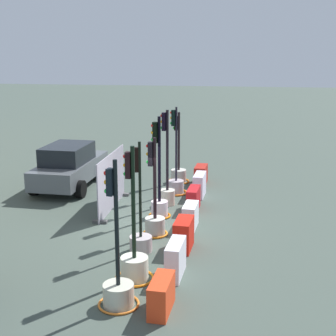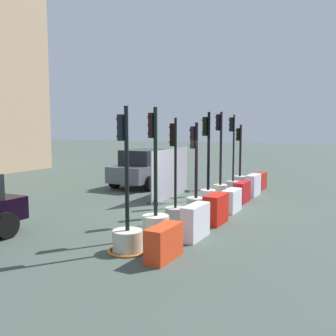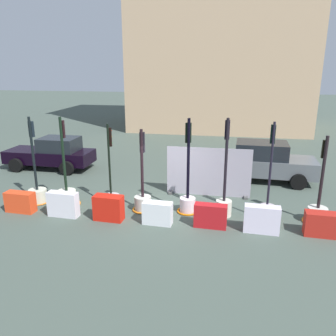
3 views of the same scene
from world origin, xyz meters
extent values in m
plane|color=#435047|center=(0.00, 0.00, 0.00)|extent=(120.00, 120.00, 0.00)
cylinder|color=beige|center=(-5.18, -0.16, 0.26)|extent=(0.71, 0.71, 0.52)
cylinder|color=black|center=(-5.18, -0.16, 1.97)|extent=(0.10, 0.10, 2.91)
cube|color=black|center=(-5.20, -0.05, 2.93)|extent=(0.19, 0.16, 0.60)
sphere|color=red|center=(-5.21, 0.03, 3.13)|extent=(0.11, 0.11, 0.11)
sphere|color=orange|center=(-5.21, 0.03, 2.93)|extent=(0.11, 0.11, 0.11)
sphere|color=green|center=(-5.21, 0.03, 2.73)|extent=(0.11, 0.11, 0.11)
torus|color=orange|center=(-5.18, -0.16, 0.03)|extent=(0.96, 0.96, 0.05)
cylinder|color=silver|center=(-3.87, -0.24, 0.30)|extent=(0.71, 0.71, 0.60)
cylinder|color=black|center=(-3.87, -0.24, 2.03)|extent=(0.10, 0.10, 2.86)
cube|color=black|center=(-3.87, -0.13, 2.99)|extent=(0.15, 0.12, 0.65)
sphere|color=red|center=(-3.88, -0.05, 3.21)|extent=(0.09, 0.09, 0.09)
sphere|color=orange|center=(-3.88, -0.05, 2.99)|extent=(0.09, 0.09, 0.09)
sphere|color=green|center=(-3.88, -0.05, 2.77)|extent=(0.09, 0.09, 0.09)
torus|color=orange|center=(-3.87, -0.24, 0.03)|extent=(1.01, 1.01, 0.06)
cylinder|color=#B2A7A9|center=(-2.13, -0.03, 0.23)|extent=(0.65, 0.65, 0.45)
cylinder|color=black|center=(-2.13, -0.03, 1.84)|extent=(0.08, 0.08, 2.78)
cube|color=black|center=(-2.11, 0.08, 2.71)|extent=(0.17, 0.17, 0.70)
sphere|color=red|center=(-2.10, 0.16, 2.94)|extent=(0.09, 0.09, 0.09)
sphere|color=orange|center=(-2.10, 0.16, 2.71)|extent=(0.09, 0.09, 0.09)
sphere|color=green|center=(-2.10, 0.16, 2.48)|extent=(0.09, 0.09, 0.09)
cylinder|color=#B8B8AD|center=(-0.82, -0.21, 0.28)|extent=(0.63, 0.63, 0.55)
cylinder|color=black|center=(-0.82, -0.21, 1.83)|extent=(0.11, 0.11, 2.55)
cube|color=black|center=(-0.82, -0.09, 2.60)|extent=(0.17, 0.15, 0.74)
sphere|color=red|center=(-0.83, 0.00, 2.85)|extent=(0.10, 0.10, 0.10)
sphere|color=orange|center=(-0.83, 0.00, 2.60)|extent=(0.10, 0.10, 0.10)
sphere|color=green|center=(-0.83, 0.00, 2.36)|extent=(0.10, 0.10, 0.10)
torus|color=orange|center=(-0.82, -0.21, 0.04)|extent=(0.81, 0.81, 0.07)
cylinder|color=silver|center=(0.86, -0.06, 0.28)|extent=(0.58, 0.58, 0.56)
cylinder|color=black|center=(0.86, -0.06, 2.04)|extent=(0.11, 0.11, 2.95)
cube|color=black|center=(0.83, 0.06, 2.98)|extent=(0.21, 0.19, 0.71)
sphere|color=red|center=(0.80, 0.15, 3.21)|extent=(0.11, 0.11, 0.11)
sphere|color=orange|center=(0.80, 0.15, 2.98)|extent=(0.11, 0.11, 0.11)
sphere|color=green|center=(0.80, 0.15, 2.74)|extent=(0.11, 0.11, 0.11)
torus|color=orange|center=(0.86, -0.06, 0.04)|extent=(0.79, 0.79, 0.07)
cylinder|color=beige|center=(2.19, -0.13, 0.29)|extent=(0.57, 0.57, 0.58)
cylinder|color=black|center=(2.19, -0.13, 2.08)|extent=(0.10, 0.10, 2.99)
cube|color=black|center=(2.18, -0.01, 3.14)|extent=(0.17, 0.15, 0.66)
sphere|color=red|center=(2.17, 0.08, 3.36)|extent=(0.10, 0.10, 0.10)
sphere|color=orange|center=(2.17, 0.08, 3.14)|extent=(0.10, 0.10, 0.10)
sphere|color=green|center=(2.17, 0.08, 2.92)|extent=(0.10, 0.10, 0.10)
cylinder|color=#B5A7AE|center=(3.69, -0.25, 0.27)|extent=(0.62, 0.62, 0.54)
cylinder|color=black|center=(3.69, -0.25, 2.02)|extent=(0.08, 0.08, 2.97)
cube|color=black|center=(3.68, -0.14, 3.07)|extent=(0.17, 0.16, 0.63)
sphere|color=red|center=(3.68, -0.05, 3.28)|extent=(0.10, 0.10, 0.10)
sphere|color=orange|center=(3.68, -0.05, 3.07)|extent=(0.10, 0.10, 0.10)
sphere|color=green|center=(3.68, -0.05, 2.86)|extent=(0.10, 0.10, 0.10)
torus|color=orange|center=(3.69, -0.25, 0.04)|extent=(0.93, 0.93, 0.08)
cylinder|color=beige|center=(5.40, -0.12, 0.28)|extent=(0.67, 0.67, 0.55)
cylinder|color=black|center=(5.40, -0.12, 1.82)|extent=(0.11, 0.11, 2.52)
cube|color=black|center=(5.39, 0.00, 2.60)|extent=(0.18, 0.15, 0.61)
sphere|color=red|center=(5.38, 0.08, 2.80)|extent=(0.11, 0.11, 0.11)
sphere|color=orange|center=(5.38, 0.08, 2.60)|extent=(0.11, 0.11, 0.11)
sphere|color=green|center=(5.38, 0.08, 2.40)|extent=(0.11, 0.11, 0.11)
torus|color=orange|center=(5.40, -0.12, 0.03)|extent=(0.96, 0.96, 0.07)
cube|color=#E9401C|center=(-5.28, -1.17, 0.38)|extent=(1.11, 0.47, 0.77)
cube|color=silver|center=(-3.52, -1.24, 0.46)|extent=(1.13, 0.43, 0.91)
cube|color=red|center=(-1.79, -1.24, 0.45)|extent=(1.05, 0.52, 0.90)
cube|color=white|center=(-0.03, -1.24, 0.40)|extent=(1.03, 0.46, 0.79)
cube|color=red|center=(1.77, -1.15, 0.41)|extent=(1.11, 0.43, 0.81)
cube|color=silver|center=(3.44, -1.22, 0.46)|extent=(1.16, 0.45, 0.91)
cube|color=#B12118|center=(5.30, -1.11, 0.39)|extent=(1.06, 0.52, 0.79)
cube|color=#575C61|center=(3.98, 4.30, 0.73)|extent=(4.63, 2.01, 0.76)
cube|color=black|center=(3.77, 4.31, 1.48)|extent=(2.39, 1.71, 0.73)
cylinder|color=black|center=(2.53, 3.37, 0.35)|extent=(0.71, 0.30, 0.70)
cylinder|color=black|center=(2.60, 5.33, 0.35)|extent=(0.71, 0.30, 0.70)
cylinder|color=black|center=(5.36, 3.27, 0.35)|extent=(0.71, 0.30, 0.70)
cylinder|color=black|center=(5.43, 5.23, 0.35)|extent=(0.71, 0.30, 0.70)
cube|color=black|center=(-7.06, 4.23, 0.68)|extent=(4.57, 1.72, 0.65)
cube|color=black|center=(-6.44, 4.23, 1.35)|extent=(1.93, 1.50, 0.70)
cylinder|color=black|center=(-8.48, 3.35, 0.35)|extent=(0.71, 0.29, 0.71)
cylinder|color=black|center=(-8.46, 5.15, 0.35)|extent=(0.71, 0.29, 0.71)
cylinder|color=black|center=(-5.65, 3.32, 0.35)|extent=(0.71, 0.29, 0.71)
cylinder|color=black|center=(-5.64, 5.12, 0.35)|extent=(0.71, 0.29, 0.71)
cube|color=tan|center=(1.14, 19.43, 8.95)|extent=(14.60, 9.48, 17.90)
cube|color=#9E98A7|center=(1.48, 1.81, 1.03)|extent=(3.49, 0.04, 2.05)
cube|color=#4C4C4C|center=(-0.09, 1.81, 0.05)|extent=(0.16, 0.50, 0.10)
cube|color=#4C4C4C|center=(3.05, 1.81, 0.05)|extent=(0.16, 0.50, 0.10)
camera|label=1|loc=(-14.86, -2.82, 5.73)|focal=51.62mm
camera|label=2|loc=(-12.53, -4.71, 2.93)|focal=39.87mm
camera|label=3|loc=(2.29, -11.71, 5.22)|focal=36.31mm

